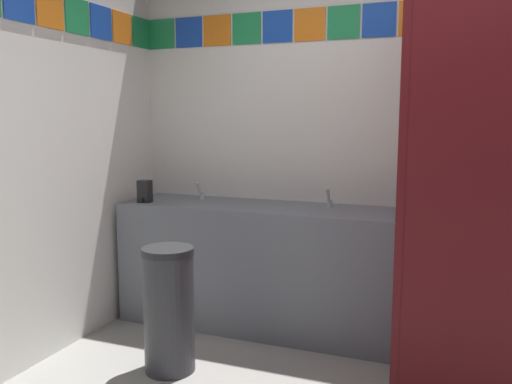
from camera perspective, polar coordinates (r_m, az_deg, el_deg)
name	(u,v)px	position (r m, az deg, el deg)	size (l,w,h in m)	color
wall_back	(395,122)	(3.75, 14.61, 7.26)	(3.78, 0.09, 2.88)	white
vanity_counter	(257,265)	(3.79, 0.15, -7.78)	(1.94, 0.57, 0.87)	slate
faucet_left	(201,193)	(3.97, -5.92, -0.07)	(0.04, 0.10, 0.14)	silver
faucet_right	(329,200)	(3.63, 7.81, -0.84)	(0.04, 0.10, 0.14)	silver
soap_dispenser	(145,191)	(3.91, -11.81, 0.07)	(0.09, 0.09, 0.16)	black
stall_divider	(446,189)	(2.80, 19.64, 0.33)	(0.92, 1.32, 2.25)	maroon
trash_bin	(169,309)	(3.21, -9.28, -12.29)	(0.30, 0.30, 0.74)	#333338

